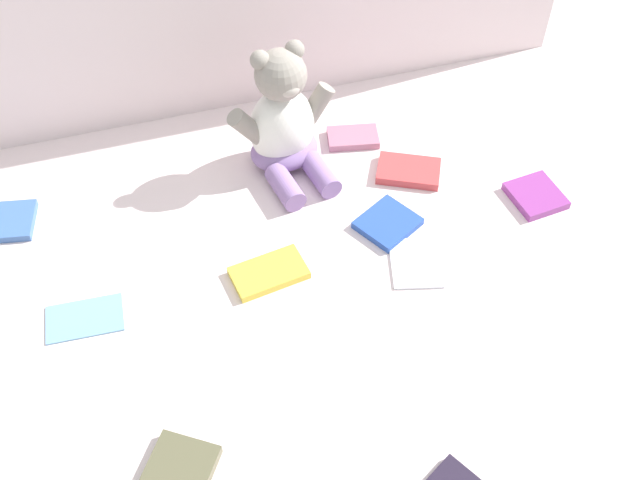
# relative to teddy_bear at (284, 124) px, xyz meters

# --- Properties ---
(ground_plane) EXTENTS (3.20, 3.20, 0.00)m
(ground_plane) POSITION_rel_teddy_bear_xyz_m (-0.03, -0.21, -0.10)
(ground_plane) COLOR silver
(teddy_bear) EXTENTS (0.23, 0.22, 0.28)m
(teddy_bear) POSITION_rel_teddy_bear_xyz_m (0.00, 0.00, 0.00)
(teddy_bear) COLOR white
(teddy_bear) RESTS_ON ground_plane
(book_case_0) EXTENTS (0.11, 0.11, 0.02)m
(book_case_0) POSITION_rel_teddy_bear_xyz_m (0.45, -0.25, -0.09)
(book_case_0) COLOR #8F388C
(book_case_0) RESTS_ON ground_plane
(book_case_2) EXTENTS (0.12, 0.14, 0.01)m
(book_case_2) POSITION_rel_teddy_bear_xyz_m (0.16, -0.33, -0.10)
(book_case_2) COLOR white
(book_case_2) RESTS_ON ground_plane
(book_case_3) EXTENTS (0.15, 0.13, 0.02)m
(book_case_3) POSITION_rel_teddy_bear_xyz_m (0.23, -0.11, -0.09)
(book_case_3) COLOR #C63E3F
(book_case_3) RESTS_ON ground_plane
(book_case_4) EXTENTS (0.12, 0.09, 0.02)m
(book_case_4) POSITION_rel_teddy_bear_xyz_m (0.16, 0.02, -0.10)
(book_case_4) COLOR #A7667F
(book_case_4) RESTS_ON ground_plane
(book_case_5) EXTENTS (0.15, 0.15, 0.02)m
(book_case_5) POSITION_rel_teddy_bear_xyz_m (-0.33, -0.62, -0.09)
(book_case_5) COLOR brown
(book_case_5) RESTS_ON ground_plane
(book_case_6) EXTENTS (0.14, 0.13, 0.02)m
(book_case_6) POSITION_rel_teddy_bear_xyz_m (0.14, -0.23, -0.10)
(book_case_6) COLOR #264AA5
(book_case_6) RESTS_ON ground_plane
(book_case_7) EXTENTS (0.14, 0.10, 0.02)m
(book_case_7) POSITION_rel_teddy_bear_xyz_m (-0.11, -0.28, -0.10)
(book_case_7) COLOR gold
(book_case_7) RESTS_ON ground_plane
(book_case_8) EXTENTS (0.13, 0.12, 0.02)m
(book_case_8) POSITION_rel_teddy_bear_xyz_m (-0.57, -0.01, -0.10)
(book_case_8) COLOR #3C63A5
(book_case_8) RESTS_ON ground_plane
(book_case_9) EXTENTS (0.14, 0.09, 0.01)m
(book_case_9) POSITION_rel_teddy_bear_xyz_m (-0.44, -0.28, -0.10)
(book_case_9) COLOR #71A6CD
(book_case_9) RESTS_ON ground_plane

